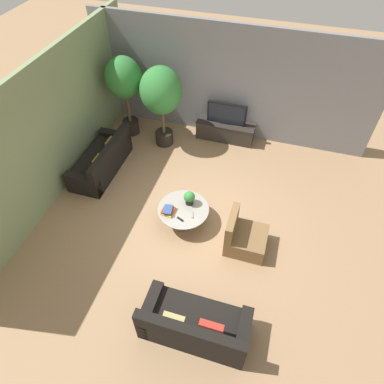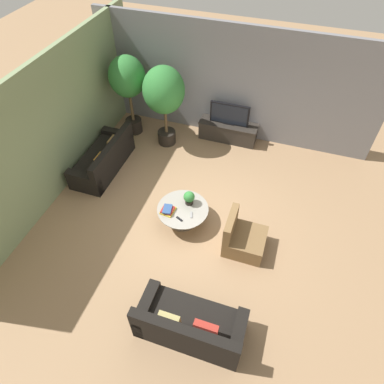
{
  "view_description": "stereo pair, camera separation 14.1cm",
  "coord_description": "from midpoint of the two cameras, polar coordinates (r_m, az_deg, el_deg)",
  "views": [
    {
      "loc": [
        1.41,
        -4.66,
        5.96
      ],
      "look_at": [
        -0.07,
        0.19,
        0.55
      ],
      "focal_mm": 32.0,
      "sensor_mm": 36.0,
      "label": 1
    },
    {
      "loc": [
        1.54,
        -4.62,
        5.96
      ],
      "look_at": [
        -0.07,
        0.19,
        0.55
      ],
      "focal_mm": 32.0,
      "sensor_mm": 36.0,
      "label": 2
    }
  ],
  "objects": [
    {
      "name": "book_stack",
      "position": [
        7.2,
        -3.51,
        -3.01
      ],
      "size": [
        0.29,
        0.32,
        0.11
      ],
      "color": "gold",
      "rests_on": "coffee_table"
    },
    {
      "name": "television",
      "position": [
        9.27,
        6.72,
        12.75
      ],
      "size": [
        1.04,
        0.13,
        0.59
      ],
      "color": "black",
      "rests_on": "media_console"
    },
    {
      "name": "side_wall_left",
      "position": [
        8.11,
        -21.68,
        9.89
      ],
      "size": [
        0.12,
        7.4,
        3.0
      ],
      "primitive_type": "cube",
      "color": "gray",
      "rests_on": "ground"
    },
    {
      "name": "back_wall_stone",
      "position": [
        9.19,
        7.28,
        17.43
      ],
      "size": [
        7.4,
        0.12,
        3.0
      ],
      "primitive_type": "cube",
      "color": "slate",
      "rests_on": "ground"
    },
    {
      "name": "potted_palm_tall",
      "position": [
        9.26,
        -10.24,
        17.77
      ],
      "size": [
        0.93,
        0.93,
        2.21
      ],
      "color": "black",
      "rests_on": "ground"
    },
    {
      "name": "ground_plane",
      "position": [
        7.7,
        0.57,
        -3.93
      ],
      "size": [
        24.0,
        24.0,
        0.0
      ],
      "primitive_type": "plane",
      "color": "#9E7A56"
    },
    {
      "name": "couch_by_wall",
      "position": [
        8.85,
        -14.02,
        5.28
      ],
      "size": [
        0.84,
        1.93,
        0.84
      ],
      "rotation": [
        0.0,
        0.0,
        -1.57
      ],
      "color": "black",
      "rests_on": "ground"
    },
    {
      "name": "armchair_wicker",
      "position": [
        7.06,
        8.99,
        -7.7
      ],
      "size": [
        0.8,
        0.76,
        0.86
      ],
      "rotation": [
        0.0,
        0.0,
        1.57
      ],
      "color": "brown",
      "rests_on": "ground"
    },
    {
      "name": "remote_black",
      "position": [
        7.08,
        -1.55,
        -4.51
      ],
      "size": [
        0.16,
        0.1,
        0.02
      ],
      "primitive_type": "cube",
      "rotation": [
        0.0,
        0.0,
        1.15
      ],
      "color": "black",
      "rests_on": "coffee_table"
    },
    {
      "name": "potted_palm_corner",
      "position": [
        8.74,
        -4.22,
        16.08
      ],
      "size": [
        1.04,
        1.04,
        2.19
      ],
      "color": "black",
      "rests_on": "ground"
    },
    {
      "name": "media_console",
      "position": [
        9.59,
        6.45,
        10.08
      ],
      "size": [
        1.58,
        0.5,
        0.52
      ],
      "color": "#2D2823",
      "rests_on": "ground"
    },
    {
      "name": "couch_near_entry",
      "position": [
        6.11,
        0.35,
        -21.36
      ],
      "size": [
        1.8,
        0.84,
        0.84
      ],
      "rotation": [
        0.0,
        0.0,
        3.14
      ],
      "color": "black",
      "rests_on": "ground"
    },
    {
      "name": "remote_silver",
      "position": [
        7.15,
        0.46,
        -3.83
      ],
      "size": [
        0.09,
        0.16,
        0.02
      ],
      "primitive_type": "cube",
      "rotation": [
        0.0,
        0.0,
        0.35
      ],
      "color": "gray",
      "rests_on": "coffee_table"
    },
    {
      "name": "potted_plant_tabletop",
      "position": [
        7.25,
        0.07,
        -0.95
      ],
      "size": [
        0.24,
        0.24,
        0.32
      ],
      "color": "black",
      "rests_on": "coffee_table"
    },
    {
      "name": "coffee_table",
      "position": [
        7.37,
        -0.98,
        -3.41
      ],
      "size": [
        1.1,
        1.1,
        0.42
      ],
      "color": "#756656",
      "rests_on": "ground"
    }
  ]
}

